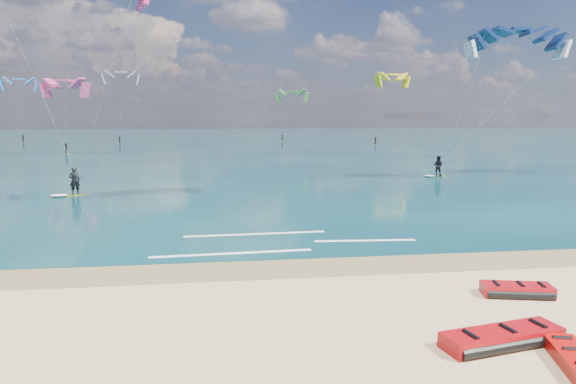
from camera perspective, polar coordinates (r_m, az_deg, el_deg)
The scene contains 10 objects.
ground at distance 54.14m, azimuth -6.86°, elevation 2.88°, with size 320.00×320.00×0.00m, color tan.
wet_sand_strip at distance 17.67m, azimuth -5.05°, elevation -8.59°, with size 320.00×2.40×0.01m, color brown.
sea at distance 118.00m, azimuth -7.33°, elevation 5.84°, with size 320.00×200.00×0.04m, color #092833.
packed_kite_left at distance 13.12m, azimuth 22.65°, elevation -15.43°, with size 3.11×1.18×0.43m, color #A9090E, non-canonical shape.
packed_kite_mid at distance 16.58m, azimuth 24.05°, elevation -10.47°, with size 2.15×1.09×0.40m, color #B20C13, non-canonical shape.
packed_kite_right at distance 12.81m, azimuth 29.12°, elevation -16.46°, with size 2.07×0.97×0.35m, color #BD0B08, non-canonical shape.
kitesurfer_main at distance 32.26m, azimuth -23.17°, elevation 12.35°, with size 9.38×9.50×14.98m.
kitesurfer_far at distance 45.20m, azimuth 20.50°, elevation 10.23°, with size 11.00×5.74×13.31m.
shoreline_foam at distance 21.13m, azimuth -1.37°, elevation -5.60°, with size 10.71×3.62×0.01m.
distant_kites at distance 92.80m, azimuth -11.53°, elevation 8.62°, with size 73.23×37.23×12.86m.
Camera 1 is at (-0.72, -13.89, 5.16)m, focal length 32.00 mm.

